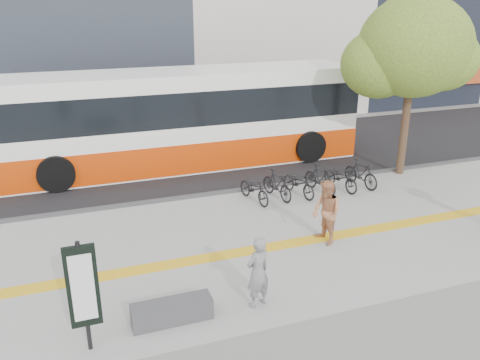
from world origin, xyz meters
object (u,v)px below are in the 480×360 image
object	(u,v)px
signboard	(83,288)
street_tree	(411,49)
bus	(183,121)
pedestrian_tan	(326,213)
seated_woman	(258,272)
bench	(172,311)

from	to	relation	value
signboard	street_tree	xyz separation A→B (m)	(11.38, 6.33, 3.15)
street_tree	bus	bearing A→B (deg)	152.75
street_tree	pedestrian_tan	xyz separation A→B (m)	(-5.27, -4.06, -3.58)
street_tree	seated_woman	distance (m)	10.68
signboard	bus	bearing A→B (deg)	67.04
street_tree	seated_woman	xyz separation A→B (m)	(-7.98, -6.08, -3.65)
street_tree	bench	bearing A→B (deg)	-148.38
bench	signboard	distance (m)	1.94
signboard	pedestrian_tan	world-z (taller)	signboard
street_tree	bus	xyz separation A→B (m)	(-7.14, 3.68, -2.77)
street_tree	signboard	bearing A→B (deg)	-150.93
bench	bus	size ratio (longest dim) A/B	0.12
seated_woman	bus	bearing A→B (deg)	-114.27
bench	street_tree	bearing A→B (deg)	31.62
bench	bus	bearing A→B (deg)	74.78
bus	pedestrian_tan	xyz separation A→B (m)	(1.87, -7.74, -0.80)
bus	street_tree	bearing A→B (deg)	-27.25
seated_woman	pedestrian_tan	world-z (taller)	pedestrian_tan
signboard	pedestrian_tan	distance (m)	6.53
signboard	bus	world-z (taller)	bus
signboard	pedestrian_tan	size ratio (longest dim) A/B	1.28
bench	seated_woman	xyz separation A→B (m)	(1.80, -0.06, 0.56)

